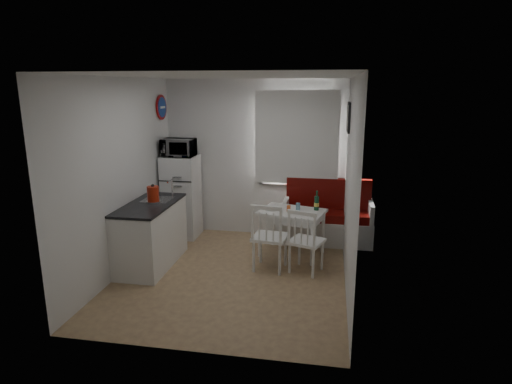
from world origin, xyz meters
The scene contains 22 objects.
floor centered at (0.00, 0.00, 0.00)m, with size 3.00×3.50×0.02m, color #906D4C.
ceiling centered at (0.00, 0.00, 2.60)m, with size 3.00×3.50×0.02m, color white.
wall_back centered at (0.00, 1.75, 1.30)m, with size 3.00×0.02×2.60m, color white.
wall_front centered at (0.00, -1.75, 1.30)m, with size 3.00×0.02×2.60m, color white.
wall_left centered at (-1.50, 0.00, 1.30)m, with size 0.02×3.50×2.60m, color white.
wall_right centered at (1.50, 0.00, 1.30)m, with size 0.02×3.50×2.60m, color white.
window centered at (0.70, 1.72, 1.62)m, with size 1.22×0.06×1.47m, color white.
curtain centered at (0.70, 1.65, 1.68)m, with size 1.35×0.02×1.50m, color white.
kitchen_counter centered at (-1.20, 0.16, 0.46)m, with size 0.62×1.32×1.16m.
wall_sign centered at (-1.47, 1.45, 2.15)m, with size 0.40×0.40×0.03m, color #183D95.
picture_frame centered at (1.48, 1.10, 2.05)m, with size 0.04×0.52×0.42m, color black.
bench centered at (1.24, 1.51, 0.34)m, with size 1.43×0.55×1.02m.
dining_table centered at (0.72, 0.86, 0.61)m, with size 1.05×0.85×0.69m.
chair_left centered at (0.47, 0.19, 0.59)m, with size 0.50×0.48×0.52m.
chair_right centered at (0.97, 0.20, 0.56)m, with size 0.54×0.53×0.49m.
fridge centered at (-1.18, 1.40, 0.69)m, with size 0.55×0.55×1.37m, color white.
microwave centered at (-1.18, 1.35, 1.52)m, with size 0.52×0.35×0.29m, color white.
kettle centered at (-1.15, 0.19, 1.03)m, with size 0.19×0.19×0.26m, color #A6210D.
wine_bottle centered at (1.07, 0.96, 0.84)m, with size 0.07×0.07×0.30m, color #154428, non-canonical shape.
drinking_glass_orange centered at (0.67, 0.81, 0.74)m, with size 0.06×0.06×0.09m, color orange.
drinking_glass_blue centered at (0.80, 0.91, 0.74)m, with size 0.07×0.07×0.11m, color #71A5C0.
plate centered at (0.42, 0.88, 0.70)m, with size 0.24×0.24×0.02m, color white.
Camera 1 is at (1.24, -5.21, 2.47)m, focal length 30.00 mm.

